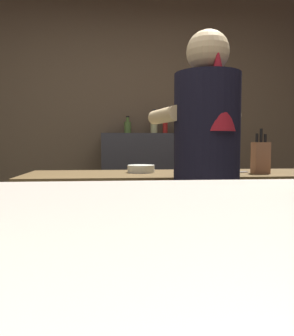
% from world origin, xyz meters
% --- Properties ---
extents(wall_back, '(5.20, 0.10, 2.70)m').
position_xyz_m(wall_back, '(0.00, 2.20, 1.35)').
color(wall_back, brown).
rests_on(wall_back, ground).
extents(prep_counter, '(2.10, 0.60, 0.90)m').
position_xyz_m(prep_counter, '(0.35, 0.79, 0.45)').
color(prep_counter, brown).
rests_on(prep_counter, ground).
extents(back_shelf, '(0.86, 0.36, 1.19)m').
position_xyz_m(back_shelf, '(0.17, 1.92, 0.59)').
color(back_shelf, '#31333A').
rests_on(back_shelf, ground).
extents(bartender, '(0.48, 0.55, 1.66)m').
position_xyz_m(bartender, '(0.35, 0.33, 0.96)').
color(bartender, '#35232E').
rests_on(bartender, ground).
extents(knife_block, '(0.10, 0.08, 0.29)m').
position_xyz_m(knife_block, '(0.80, 0.70, 1.00)').
color(knife_block, '#8C5D3F').
rests_on(knife_block, prep_counter).
extents(mixing_bowl, '(0.18, 0.18, 0.05)m').
position_xyz_m(mixing_bowl, '(0.04, 0.84, 0.92)').
color(mixing_bowl, silver).
rests_on(mixing_bowl, prep_counter).
extents(chefs_knife, '(0.24, 0.09, 0.01)m').
position_xyz_m(chefs_knife, '(0.63, 0.74, 0.90)').
color(chefs_knife, silver).
rests_on(chefs_knife, prep_counter).
extents(bottle_soy, '(0.05, 0.05, 0.24)m').
position_xyz_m(bottle_soy, '(0.38, 2.00, 1.28)').
color(bottle_soy, red).
rests_on(bottle_soy, back_shelf).
extents(bottle_hot_sauce, '(0.07, 0.07, 0.24)m').
position_xyz_m(bottle_hot_sauce, '(0.26, 1.98, 1.28)').
color(bottle_hot_sauce, '#C6CB84').
rests_on(bottle_hot_sauce, back_shelf).
extents(bottle_vinegar, '(0.08, 0.08, 0.18)m').
position_xyz_m(bottle_vinegar, '(0.52, 1.99, 1.26)').
color(bottle_vinegar, '#4E8A2F').
rests_on(bottle_vinegar, back_shelf).
extents(bottle_olive_oil, '(0.07, 0.07, 0.17)m').
position_xyz_m(bottle_olive_oil, '(-0.00, 1.99, 1.26)').
color(bottle_olive_oil, '#567A37').
rests_on(bottle_olive_oil, back_shelf).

